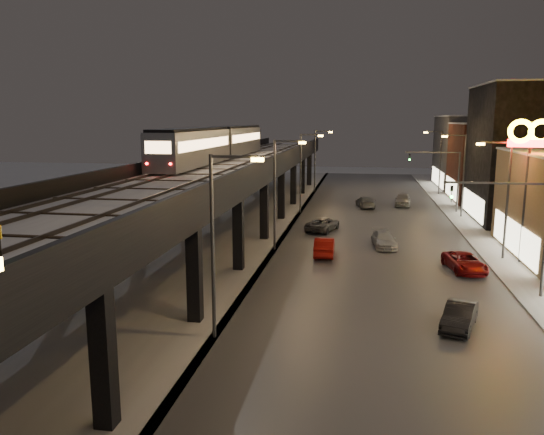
{
  "coord_description": "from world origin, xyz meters",
  "views": [
    {
      "loc": [
        6.22,
        -10.67,
        10.57
      ],
      "look_at": [
        1.15,
        18.98,
        5.0
      ],
      "focal_mm": 35.0,
      "sensor_mm": 36.0,
      "label": 1
    }
  ],
  "objects_px": {
    "car_mid_dark": "(365,202)",
    "car_onc_white": "(384,240)",
    "subway_train": "(218,143)",
    "car_onc_silver": "(459,317)",
    "car_mid_silver": "(323,224)",
    "car_onc_dark": "(465,263)",
    "car_onc_red": "(403,200)",
    "car_near_white": "(324,247)"
  },
  "relations": [
    {
      "from": "car_mid_dark",
      "to": "car_onc_white",
      "type": "distance_m",
      "value": 20.43
    },
    {
      "from": "subway_train",
      "to": "car_onc_silver",
      "type": "height_order",
      "value": "subway_train"
    },
    {
      "from": "subway_train",
      "to": "car_mid_silver",
      "type": "distance_m",
      "value": 13.79
    },
    {
      "from": "car_mid_silver",
      "to": "car_mid_dark",
      "type": "relative_size",
      "value": 1.03
    },
    {
      "from": "car_mid_dark",
      "to": "car_onc_silver",
      "type": "bearing_deg",
      "value": 87.29
    },
    {
      "from": "car_onc_dark",
      "to": "car_onc_red",
      "type": "bearing_deg",
      "value": 84.49
    },
    {
      "from": "car_mid_dark",
      "to": "car_onc_silver",
      "type": "distance_m",
      "value": 37.93
    },
    {
      "from": "car_mid_dark",
      "to": "car_onc_silver",
      "type": "xyz_separation_m",
      "value": [
        4.65,
        -37.64,
        -0.01
      ]
    },
    {
      "from": "subway_train",
      "to": "car_onc_red",
      "type": "distance_m",
      "value": 25.09
    },
    {
      "from": "car_mid_silver",
      "to": "car_mid_dark",
      "type": "distance_m",
      "value": 15.19
    },
    {
      "from": "subway_train",
      "to": "car_mid_silver",
      "type": "relative_size",
      "value": 6.87
    },
    {
      "from": "car_onc_silver",
      "to": "car_onc_red",
      "type": "xyz_separation_m",
      "value": [
        -0.09,
        39.64,
        0.12
      ]
    },
    {
      "from": "car_onc_silver",
      "to": "car_near_white",
      "type": "bearing_deg",
      "value": 137.92
    },
    {
      "from": "car_mid_dark",
      "to": "car_onc_white",
      "type": "relative_size",
      "value": 1.07
    },
    {
      "from": "car_onc_silver",
      "to": "subway_train",
      "type": "bearing_deg",
      "value": 145.2
    },
    {
      "from": "car_mid_dark",
      "to": "car_onc_dark",
      "type": "xyz_separation_m",
      "value": [
        6.82,
        -26.76,
        -0.03
      ]
    },
    {
      "from": "car_onc_silver",
      "to": "car_onc_red",
      "type": "height_order",
      "value": "car_onc_red"
    },
    {
      "from": "subway_train",
      "to": "car_onc_dark",
      "type": "xyz_separation_m",
      "value": [
        22.01,
        -15.19,
        -7.58
      ]
    },
    {
      "from": "car_mid_silver",
      "to": "subway_train",
      "type": "bearing_deg",
      "value": 0.84
    },
    {
      "from": "car_near_white",
      "to": "car_mid_silver",
      "type": "height_order",
      "value": "car_near_white"
    },
    {
      "from": "car_mid_silver",
      "to": "car_onc_dark",
      "type": "height_order",
      "value": "car_mid_silver"
    },
    {
      "from": "car_onc_dark",
      "to": "car_onc_red",
      "type": "distance_m",
      "value": 28.84
    },
    {
      "from": "car_mid_silver",
      "to": "car_onc_silver",
      "type": "height_order",
      "value": "car_mid_silver"
    },
    {
      "from": "subway_train",
      "to": "car_onc_dark",
      "type": "distance_m",
      "value": 27.8
    },
    {
      "from": "car_mid_silver",
      "to": "car_onc_dark",
      "type": "distance_m",
      "value": 16.3
    },
    {
      "from": "subway_train",
      "to": "car_near_white",
      "type": "height_order",
      "value": "subway_train"
    },
    {
      "from": "car_mid_silver",
      "to": "car_mid_dark",
      "type": "xyz_separation_m",
      "value": [
        4.07,
        14.63,
        0.01
      ]
    },
    {
      "from": "subway_train",
      "to": "car_onc_silver",
      "type": "relative_size",
      "value": 8.21
    },
    {
      "from": "car_mid_silver",
      "to": "car_onc_dark",
      "type": "bearing_deg",
      "value": 148.19
    },
    {
      "from": "subway_train",
      "to": "car_onc_white",
      "type": "bearing_deg",
      "value": -27.87
    },
    {
      "from": "car_near_white",
      "to": "car_onc_white",
      "type": "bearing_deg",
      "value": -144.5
    },
    {
      "from": "subway_train",
      "to": "car_onc_dark",
      "type": "bearing_deg",
      "value": -34.61
    },
    {
      "from": "car_near_white",
      "to": "car_onc_red",
      "type": "xyz_separation_m",
      "value": [
        7.8,
        25.97,
        0.06
      ]
    },
    {
      "from": "subway_train",
      "to": "car_onc_red",
      "type": "xyz_separation_m",
      "value": [
        19.75,
        13.56,
        -7.45
      ]
    },
    {
      "from": "car_onc_silver",
      "to": "car_onc_red",
      "type": "distance_m",
      "value": 39.64
    },
    {
      "from": "car_onc_white",
      "to": "car_near_white",
      "type": "bearing_deg",
      "value": -149.93
    },
    {
      "from": "car_near_white",
      "to": "car_onc_dark",
      "type": "xyz_separation_m",
      "value": [
        10.06,
        -2.78,
        -0.07
      ]
    },
    {
      "from": "car_onc_white",
      "to": "car_onc_red",
      "type": "xyz_separation_m",
      "value": [
        3.08,
        22.38,
        0.15
      ]
    },
    {
      "from": "car_near_white",
      "to": "car_onc_silver",
      "type": "bearing_deg",
      "value": 118.18
    },
    {
      "from": "car_mid_silver",
      "to": "car_onc_dark",
      "type": "xyz_separation_m",
      "value": [
        10.9,
        -12.13,
        -0.02
      ]
    },
    {
      "from": "car_mid_silver",
      "to": "car_onc_silver",
      "type": "distance_m",
      "value": 24.61
    },
    {
      "from": "car_mid_silver",
      "to": "car_near_white",
      "type": "bearing_deg",
      "value": 111.35
    }
  ]
}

